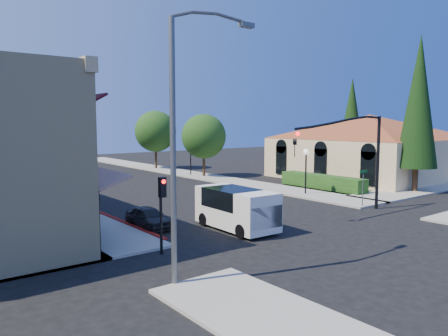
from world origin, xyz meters
TOP-DOWN VIEW (x-y plane):
  - ground at (0.00, 0.00)m, footprint 120.00×120.00m
  - sidewalk_left at (-8.75, 27.00)m, footprint 3.50×50.00m
  - sidewalk_right at (8.75, 27.00)m, footprint 3.50×50.00m
  - curb_red_strip at (-6.90, 8.00)m, footprint 0.25×10.00m
  - mission_building at (21.99, 11.50)m, footprint 30.12×30.12m
  - hedge at (11.70, 9.00)m, footprint 1.40×8.00m
  - conifer_near at (16.50, 3.50)m, footprint 3.20×3.20m
  - conifer_far at (28.00, 18.00)m, footprint 3.20×3.20m
  - street_tree_a at (8.80, 22.00)m, footprint 4.56×4.56m
  - street_tree_b at (8.80, 32.00)m, footprint 4.94×4.94m
  - signal_mast_arm at (5.86, 1.50)m, footprint 8.01×0.39m
  - secondary_signal at (-8.00, 1.41)m, footprint 0.28×0.42m
  - cobra_streetlight at (-9.15, -2.00)m, footprint 3.60×0.25m
  - street_name_sign at (7.50, 2.20)m, footprint 0.80×0.06m
  - lamppost_left_near at (-8.50, 8.00)m, footprint 0.44×0.44m
  - lamppost_left_far at (-8.50, 22.00)m, footprint 0.44×0.44m
  - lamppost_right_near at (8.50, 8.00)m, footprint 0.44×0.44m
  - lamppost_right_far at (8.50, 24.00)m, footprint 0.44×0.44m
  - white_van at (-2.72, 2.81)m, footprint 2.27×4.88m
  - parked_car_a at (-6.20, 6.00)m, footprint 1.36×3.36m
  - parked_car_b at (-6.20, 16.48)m, footprint 1.60×3.62m
  - parked_car_c at (-6.20, 25.00)m, footprint 2.15×4.44m
  - parked_car_d at (-6.20, 32.00)m, footprint 2.41×4.92m

SIDE VIEW (x-z plane):
  - ground at x=0.00m, z-range 0.00..0.00m
  - curb_red_strip at x=-6.90m, z-range -0.03..0.03m
  - hedge at x=11.70m, z-range -0.55..0.55m
  - sidewalk_left at x=-8.75m, z-range 0.00..0.12m
  - sidewalk_right at x=8.75m, z-range 0.00..0.12m
  - parked_car_a at x=-6.20m, z-range 0.00..1.14m
  - parked_car_b at x=-6.20m, z-range 0.00..1.16m
  - parked_car_c at x=-6.20m, z-range 0.00..1.25m
  - parked_car_d at x=-6.20m, z-range 0.00..1.34m
  - white_van at x=-2.72m, z-range 0.17..2.30m
  - street_name_sign at x=7.50m, z-range 0.45..2.95m
  - secondary_signal at x=-8.00m, z-range 0.66..3.98m
  - lamppost_left_near at x=-8.50m, z-range 0.95..4.52m
  - lamppost_left_far at x=-8.50m, z-range 0.95..4.52m
  - lamppost_right_near at x=8.50m, z-range 0.95..4.52m
  - lamppost_right_far at x=8.50m, z-range 0.95..4.52m
  - mission_building at x=21.99m, z-range 0.55..6.95m
  - signal_mast_arm at x=5.86m, z-range 1.09..7.09m
  - street_tree_a at x=8.80m, z-range 0.95..7.43m
  - street_tree_b at x=8.80m, z-range 1.03..8.05m
  - cobra_streetlight at x=-9.15m, z-range 0.61..9.92m
  - conifer_far at x=28.00m, z-range 0.86..11.86m
  - conifer_near at x=16.50m, z-range 0.98..13.48m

